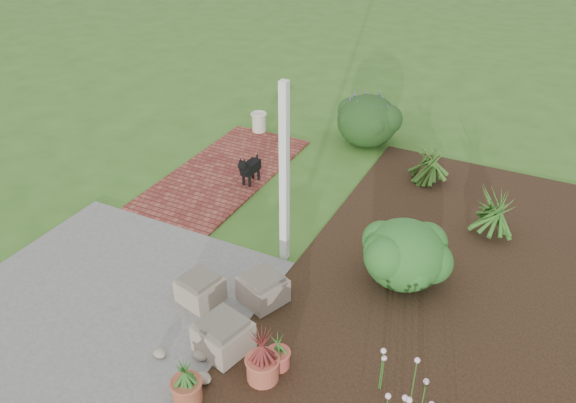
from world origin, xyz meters
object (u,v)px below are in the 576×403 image
at_px(stone_trough_near, 223,337).
at_px(black_dog, 249,167).
at_px(evergreen_shrub, 404,253).
at_px(cream_ceramic_urn, 259,122).

bearing_deg(stone_trough_near, black_dog, 115.76).
relative_size(black_dog, evergreen_shrub, 0.56).
height_order(cream_ceramic_urn, evergreen_shrub, evergreen_shrub).
bearing_deg(stone_trough_near, evergreen_shrub, 55.46).
bearing_deg(black_dog, cream_ceramic_urn, 117.11).
height_order(stone_trough_near, cream_ceramic_urn, cream_ceramic_urn).
xyz_separation_m(stone_trough_near, cream_ceramic_urn, (-2.47, 5.19, 0.01)).
distance_m(black_dog, cream_ceramic_urn, 2.09).
height_order(black_dog, evergreen_shrub, evergreen_shrub).
height_order(stone_trough_near, black_dog, black_dog).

